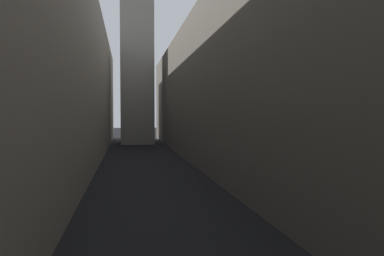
# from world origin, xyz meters

# --- Properties ---
(ground_plane) EXTENTS (264.00, 264.00, 0.00)m
(ground_plane) POSITION_xyz_m (0.00, 48.00, 0.00)
(ground_plane) COLOR black
(building_block_left) EXTENTS (15.05, 108.00, 20.11)m
(building_block_left) POSITION_xyz_m (-13.02, 50.00, 10.06)
(building_block_left) COLOR gray
(building_block_left) RESTS_ON ground
(building_block_right) EXTENTS (13.26, 108.00, 18.68)m
(building_block_right) POSITION_xyz_m (12.13, 50.00, 9.34)
(building_block_right) COLOR #60594F
(building_block_right) RESTS_ON ground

